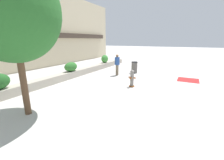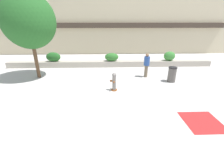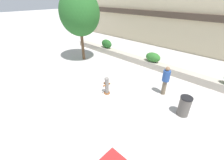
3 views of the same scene
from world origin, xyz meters
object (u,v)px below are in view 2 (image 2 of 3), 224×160
object	(u,v)px
hedge_bush_1	(112,57)
fire_hydrant	(114,82)
hedge_bush_2	(169,56)
pedestrian	(147,64)
street_tree	(29,21)
hedge_bush_0	(53,57)
trash_bin	(172,74)

from	to	relation	value
hedge_bush_1	fire_hydrant	size ratio (longest dim) A/B	1.11
hedge_bush_2	pedestrian	world-z (taller)	pedestrian
hedge_bush_2	fire_hydrant	size ratio (longest dim) A/B	0.94
street_tree	pedestrian	xyz separation A→B (m)	(7.76, -0.18, -2.82)
hedge_bush_2	street_tree	size ratio (longest dim) A/B	0.18
hedge_bush_0	trash_bin	xyz separation A→B (m)	(8.99, -3.79, -0.40)
hedge_bush_1	trash_bin	world-z (taller)	hedge_bush_1
pedestrian	trash_bin	bearing A→B (deg)	-33.07
hedge_bush_1	hedge_bush_2	size ratio (longest dim) A/B	1.17
hedge_bush_1	street_tree	size ratio (longest dim) A/B	0.21
hedge_bush_2	street_tree	xyz separation A→B (m)	(-10.54, -2.64, 2.91)
fire_hydrant	trash_bin	distance (m)	4.10
street_tree	trash_bin	distance (m)	9.90
hedge_bush_0	street_tree	world-z (taller)	street_tree
hedge_bush_2	hedge_bush_0	bearing A→B (deg)	180.00
hedge_bush_0	trash_bin	size ratio (longest dim) A/B	1.23
street_tree	trash_bin	bearing A→B (deg)	-7.10
hedge_bush_0	hedge_bush_2	world-z (taller)	hedge_bush_2
hedge_bush_1	trash_bin	xyz separation A→B (m)	(3.89, -3.79, -0.35)
fire_hydrant	trash_bin	bearing A→B (deg)	17.53
hedge_bush_1	trash_bin	size ratio (longest dim) A/B	1.19
hedge_bush_2	fire_hydrant	xyz separation A→B (m)	(-5.19, -5.03, -0.35)
fire_hydrant	hedge_bush_0	bearing A→B (deg)	135.29
street_tree	trash_bin	world-z (taller)	street_tree
fire_hydrant	pedestrian	distance (m)	3.30
hedge_bush_0	hedge_bush_1	xyz separation A→B (m)	(5.10, 0.00, -0.05)
hedge_bush_1	pedestrian	size ratio (longest dim) A/B	0.69
fire_hydrant	street_tree	bearing A→B (deg)	155.92
pedestrian	fire_hydrant	bearing A→B (deg)	-137.55
pedestrian	hedge_bush_0	bearing A→B (deg)	159.40
fire_hydrant	street_tree	size ratio (longest dim) A/B	0.19
hedge_bush_2	trash_bin	size ratio (longest dim) A/B	1.01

